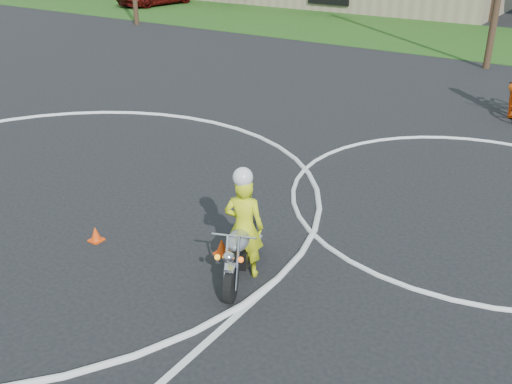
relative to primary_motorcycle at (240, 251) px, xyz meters
The scene contains 5 objects.
grass_strip 24.89m from the primary_motorcycle, 102.63° to the left, with size 120.00×10.00×0.02m, color #1E4714.
course_markings 3.69m from the primary_motorcycle, 153.44° to the left, with size 19.05×19.05×0.12m.
primary_motorcycle is the anchor object (origin of this frame).
rider_primary_grp 0.46m from the primary_motorcycle, 97.42° to the left, with size 0.77×0.65×1.99m.
traffic_cones 2.51m from the primary_motorcycle, 153.66° to the right, with size 17.54×11.43×0.30m.
Camera 1 is at (10.20, -3.91, 5.47)m, focal length 40.00 mm.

